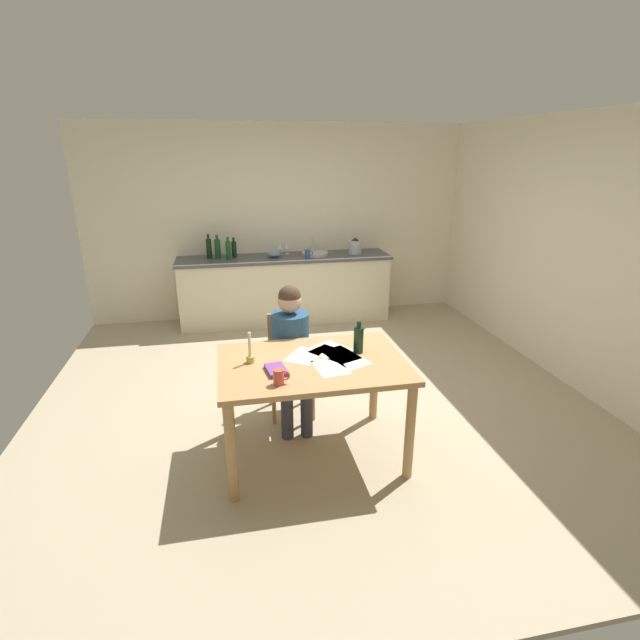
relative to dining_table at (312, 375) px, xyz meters
The scene contains 27 objects.
ground_plane 1.17m from the dining_table, 77.17° to the left, with size 5.20×5.20×0.04m, color tan.
wall_back 3.57m from the dining_table, 86.62° to the left, with size 5.20×0.12×2.60m, color silver.
wall_right 3.02m from the dining_table, 17.97° to the left, with size 0.12×5.20×2.60m, color silver.
kitchen_counter 3.17m from the dining_table, 86.23° to the left, with size 2.84×0.64×0.90m.
dining_table is the anchor object (origin of this frame).
chair_at_table 0.74m from the dining_table, 95.62° to the left, with size 0.41×0.41×0.89m.
person_seated 0.57m from the dining_table, 97.43° to the left, with size 0.33×0.60×1.19m.
coffee_mug 0.44m from the dining_table, 131.98° to the right, with size 0.11×0.07×0.10m.
candlestick 0.48m from the dining_table, behind, with size 0.06×0.06×0.23m.
book_magazine 0.33m from the dining_table, 156.48° to the right, with size 0.13×0.20×0.03m, color #763F8D.
paper_letter 0.30m from the dining_table, 43.61° to the left, with size 0.21×0.30×0.00m, color white.
paper_bill 0.23m from the dining_table, 36.51° to the left, with size 0.21×0.30×0.00m, color white.
paper_envelope 0.20m from the dining_table, 48.97° to the right, with size 0.21×0.30×0.00m, color white.
paper_receipt 0.30m from the dining_table, ahead, with size 0.21×0.30×0.00m, color white.
paper_notice 0.27m from the dining_table, 18.29° to the left, with size 0.21×0.30×0.00m, color white.
paper_flyer 0.16m from the dining_table, 110.25° to the left, with size 0.21×0.30×0.00m, color white.
wine_bottle_on_table 0.44m from the dining_table, 14.01° to the left, with size 0.08×0.08×0.25m.
sink_unit 3.23m from the dining_table, 78.74° to the left, with size 0.36×0.36×0.24m.
bottle_oil 3.34m from the dining_table, 103.45° to the left, with size 0.07×0.07×0.32m.
bottle_vinegar 3.30m from the dining_table, 101.66° to the left, with size 0.08×0.08×0.31m.
bottle_wine_red 3.17m from the dining_table, 99.62° to the left, with size 0.06×0.06×0.29m.
bottle_sauce 3.27m from the dining_table, 97.96° to the left, with size 0.07×0.07×0.26m.
mixing_bowl 3.16m from the dining_table, 88.78° to the left, with size 0.18×0.18×0.08m, color #668C99.
stovetop_kettle 3.38m from the dining_table, 69.33° to the left, with size 0.18×0.18×0.22m.
wine_glass_near_sink 3.33m from the dining_table, 85.44° to the left, with size 0.07×0.07×0.15m.
wine_glass_by_kettle 3.32m from the dining_table, 87.12° to the left, with size 0.07×0.07×0.15m.
teacup_on_counter 3.05m from the dining_table, 80.55° to the left, with size 0.11×0.07×0.11m.
Camera 1 is at (-0.78, -4.03, 2.24)m, focal length 26.72 mm.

